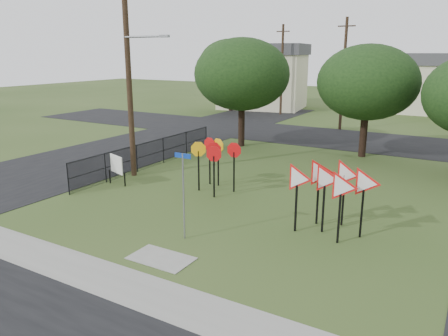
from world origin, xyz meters
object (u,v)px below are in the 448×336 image
(street_name_sign, at_px, (184,191))
(info_board, at_px, (116,165))
(yield_sign_cluster, at_px, (331,182))
(stop_sign_cluster, at_px, (215,154))

(street_name_sign, relative_size, info_board, 2.07)
(yield_sign_cluster, bearing_deg, street_name_sign, -142.95)
(street_name_sign, bearing_deg, yield_sign_cluster, 37.05)
(stop_sign_cluster, bearing_deg, street_name_sign, -69.02)
(stop_sign_cluster, xyz_separation_m, info_board, (-4.55, -1.72, -0.77))
(stop_sign_cluster, distance_m, yield_sign_cluster, 6.52)
(street_name_sign, distance_m, stop_sign_cluster, 5.64)
(yield_sign_cluster, relative_size, info_board, 2.24)
(street_name_sign, height_order, stop_sign_cluster, street_name_sign)
(stop_sign_cluster, bearing_deg, info_board, -159.31)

